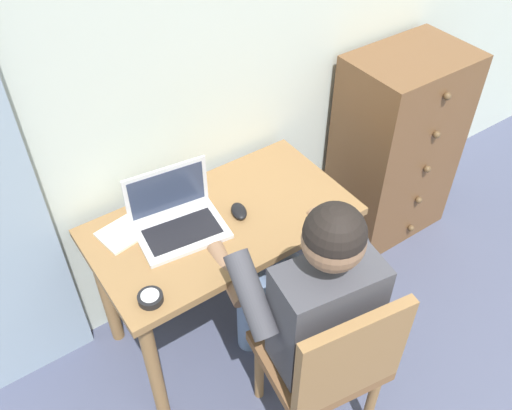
% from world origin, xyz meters
% --- Properties ---
extents(wall_back, '(4.80, 0.05, 2.50)m').
position_xyz_m(wall_back, '(0.00, 2.20, 1.25)').
color(wall_back, silver).
rests_on(wall_back, ground_plane).
extents(desk, '(1.06, 0.58, 0.71)m').
position_xyz_m(desk, '(-0.51, 1.84, 0.59)').
color(desk, olive).
rests_on(desk, ground_plane).
extents(dresser, '(0.59, 0.44, 1.05)m').
position_xyz_m(dresser, '(0.61, 1.94, 0.53)').
color(dresser, brown).
rests_on(dresser, ground_plane).
extents(chair, '(0.48, 0.46, 0.87)m').
position_xyz_m(chair, '(-0.47, 1.19, 0.49)').
color(chair, brown).
rests_on(chair, ground_plane).
extents(person_seated, '(0.59, 0.62, 1.19)m').
position_xyz_m(person_seated, '(-0.45, 1.37, 0.67)').
color(person_seated, '#6B84AD').
rests_on(person_seated, ground_plane).
extents(laptop, '(0.37, 0.29, 0.24)m').
position_xyz_m(laptop, '(-0.68, 1.90, 0.76)').
color(laptop, silver).
rests_on(laptop, desk).
extents(computer_mouse, '(0.09, 0.11, 0.03)m').
position_xyz_m(computer_mouse, '(-0.44, 1.82, 0.73)').
color(computer_mouse, black).
rests_on(computer_mouse, desk).
extents(desk_clock, '(0.09, 0.09, 0.03)m').
position_xyz_m(desk_clock, '(-0.93, 1.63, 0.73)').
color(desk_clock, black).
rests_on(desk_clock, desk).
extents(notebook_pad, '(0.23, 0.18, 0.01)m').
position_xyz_m(notebook_pad, '(-0.86, 1.99, 0.72)').
color(notebook_pad, silver).
rests_on(notebook_pad, desk).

